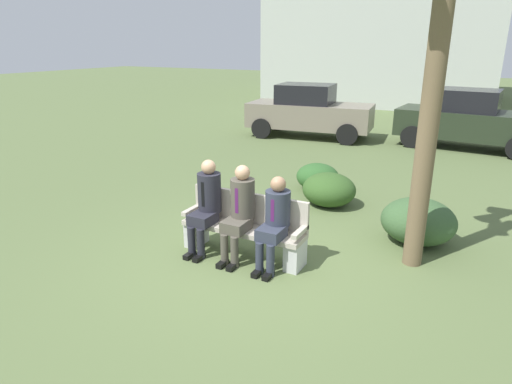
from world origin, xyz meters
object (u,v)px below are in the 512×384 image
(park_bench, at_px, (245,227))
(seated_man_middle, at_px, (240,208))
(shrub_mid_lawn, at_px, (318,177))
(parked_car_far, at_px, (468,119))
(building_backdrop, at_px, (394,0))
(shrub_far_lawn, at_px, (329,190))
(shrub_near_bench, at_px, (418,221))
(seated_man_right, at_px, (275,218))
(parked_car_near, at_px, (309,111))
(seated_man_left, at_px, (206,202))

(park_bench, relative_size, seated_man_middle, 1.36)
(park_bench, bearing_deg, shrub_mid_lawn, 92.08)
(parked_car_far, relative_size, building_backdrop, 0.35)
(shrub_far_lawn, distance_m, parked_car_far, 6.76)
(shrub_near_bench, xyz_separation_m, parked_car_far, (0.18, 7.39, 0.49))
(seated_man_right, relative_size, parked_car_far, 0.31)
(shrub_near_bench, bearing_deg, seated_man_right, -133.34)
(park_bench, distance_m, shrub_mid_lawn, 3.33)
(seated_man_right, relative_size, shrub_far_lawn, 1.25)
(parked_car_near, bearing_deg, seated_man_right, -71.47)
(park_bench, distance_m, seated_man_left, 0.67)
(building_backdrop, bearing_deg, parked_car_near, -89.59)
(seated_man_right, distance_m, shrub_far_lawn, 2.68)
(seated_man_left, relative_size, shrub_far_lawn, 1.35)
(shrub_near_bench, bearing_deg, parked_car_near, 123.30)
(parked_car_far, height_order, building_backdrop, building_backdrop)
(seated_man_left, bearing_deg, park_bench, 11.98)
(seated_man_middle, bearing_deg, parked_car_far, 75.61)
(seated_man_right, bearing_deg, shrub_far_lawn, 92.82)
(parked_car_far, bearing_deg, seated_man_left, -107.62)
(seated_man_left, relative_size, parked_car_near, 0.33)
(seated_man_left, relative_size, shrub_mid_lawn, 1.52)
(park_bench, relative_size, parked_car_near, 0.45)
(seated_man_left, distance_m, parked_car_far, 9.54)
(shrub_far_lawn, relative_size, parked_car_near, 0.25)
(park_bench, height_order, shrub_mid_lawn, park_bench)
(seated_man_right, relative_size, shrub_near_bench, 1.13)
(parked_car_near, bearing_deg, shrub_near_bench, -56.70)
(seated_man_left, relative_size, building_backdrop, 0.12)
(shrub_far_lawn, bearing_deg, shrub_mid_lawn, 122.93)
(shrub_far_lawn, bearing_deg, park_bench, -99.09)
(seated_man_left, distance_m, seated_man_middle, 0.55)
(seated_man_right, distance_m, building_backdrop, 20.87)
(parked_car_near, bearing_deg, shrub_far_lawn, -65.10)
(seated_man_middle, distance_m, shrub_mid_lawn, 3.48)
(shrub_near_bench, distance_m, building_backdrop, 19.61)
(park_bench, xyz_separation_m, seated_man_middle, (-0.01, -0.12, 0.33))
(shrub_mid_lawn, xyz_separation_m, building_backdrop, (-2.28, 16.77, 4.68))
(shrub_mid_lawn, relative_size, parked_car_far, 0.22)
(seated_man_middle, height_order, shrub_far_lawn, seated_man_middle)
(park_bench, distance_m, seated_man_right, 0.62)
(building_backdrop, bearing_deg, seated_man_right, -81.75)
(seated_man_right, height_order, shrub_far_lawn, seated_man_right)
(seated_man_right, relative_size, parked_car_near, 0.31)
(seated_man_middle, relative_size, shrub_near_bench, 1.20)
(seated_man_middle, height_order, seated_man_right, seated_man_middle)
(shrub_near_bench, bearing_deg, shrub_far_lawn, 151.75)
(seated_man_left, xyz_separation_m, shrub_mid_lawn, (0.44, 3.44, -0.48))
(park_bench, relative_size, shrub_mid_lawn, 2.05)
(park_bench, height_order, seated_man_left, seated_man_left)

